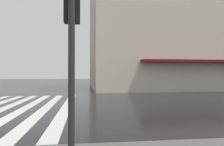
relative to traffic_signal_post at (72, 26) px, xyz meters
name	(u,v)px	position (x,y,z in m)	size (l,w,h in m)	color
zebra_crossing	(17,107)	(7.70, 3.13, -2.53)	(13.00, 5.50, 0.01)	silver
haussmann_block_corner	(192,18)	(24.95, -15.36, 7.19)	(18.72, 27.91, 19.88)	beige
traffic_signal_post	(72,26)	(0.00, 0.00, 0.00)	(0.44, 0.30, 3.30)	#232326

